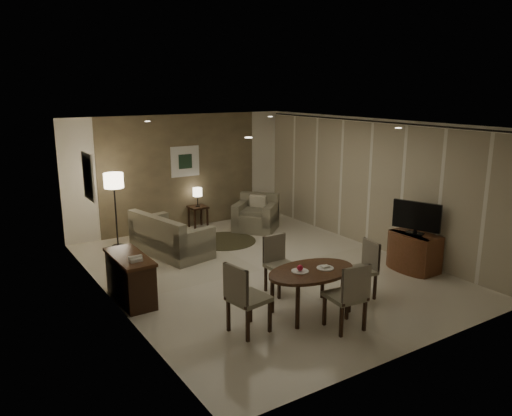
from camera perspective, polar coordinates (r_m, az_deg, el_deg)
room_shell at (r=9.29m, az=-0.67°, el=1.45°), size 5.50×7.00×2.70m
taupe_accent at (r=11.97m, az=-8.56°, el=4.08°), size 3.96×0.03×2.70m
curtain_wall at (r=10.65m, az=12.83°, el=2.53°), size 0.08×6.70×2.58m
curtain_rod at (r=10.48m, az=13.22°, el=9.63°), size 0.03×6.80×0.03m
art_back_frame at (r=11.95m, az=-8.11°, el=5.30°), size 0.72×0.03×0.72m
art_back_canvas at (r=11.93m, az=-8.08°, el=5.29°), size 0.34×0.01×0.34m
art_left_frame at (r=8.87m, az=-18.63°, el=3.43°), size 0.03×0.60×0.80m
art_left_canvas at (r=8.87m, az=-18.54°, el=3.44°), size 0.01×0.46×0.64m
downlight_nl at (r=6.50m, az=-0.86°, el=8.05°), size 0.10×0.10×0.01m
downlight_nr at (r=8.32m, az=15.95°, el=8.79°), size 0.10×0.10×0.01m
downlight_fl at (r=9.73m, az=-12.29°, el=9.65°), size 0.10×0.10×0.01m
downlight_fr at (r=11.03m, az=1.65°, el=10.40°), size 0.10×0.10×0.01m
console_desk at (r=8.20m, az=-14.15°, el=-7.80°), size 0.48×1.20×0.75m
telephone at (r=7.79m, az=-13.61°, el=-5.60°), size 0.20×0.14×0.09m
tv_cabinet at (r=9.72m, az=17.66°, el=-4.77°), size 0.48×0.90×0.70m
flat_tv at (r=9.52m, az=17.87°, el=-0.97°), size 0.36×0.85×0.60m
dining_table at (r=7.63m, az=6.30°, el=-9.44°), size 1.43×0.89×0.67m
chair_near at (r=7.17m, az=10.15°, el=-9.78°), size 0.52×0.52×0.99m
chair_far at (r=8.24m, az=2.96°, el=-6.56°), size 0.46×0.46×0.94m
chair_left at (r=6.96m, az=-0.81°, el=-10.18°), size 0.57×0.57×1.02m
chair_right at (r=8.23m, az=11.72°, el=-6.96°), size 0.52×0.52×0.92m
plate_a at (r=7.44m, az=5.04°, el=-7.21°), size 0.26×0.26×0.02m
plate_b at (r=7.60m, az=7.91°, el=-6.81°), size 0.26×0.26×0.02m
fruit_apple at (r=7.42m, az=5.05°, el=-6.83°), size 0.09×0.09×0.09m
napkin at (r=7.59m, az=7.91°, el=-6.65°), size 0.12×0.08×0.03m
round_rug at (r=11.05m, az=-3.60°, el=-3.77°), size 1.37×1.37×0.01m
sofa at (r=10.28m, az=-9.69°, el=-2.91°), size 1.92×1.24×0.83m
armchair at (r=11.77m, az=-0.04°, el=-0.58°), size 1.28×1.28×0.83m
side_table at (r=12.09m, az=-6.63°, el=-1.02°), size 0.41×0.41×0.53m
table_lamp at (r=11.97m, az=-6.70°, el=1.36°), size 0.22×0.22×0.50m
floor_lamp at (r=10.84m, az=-15.74°, el=-0.29°), size 0.40×0.40×1.59m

